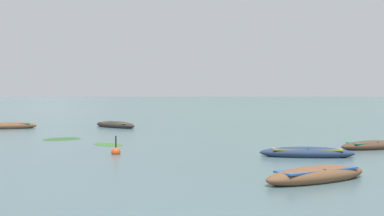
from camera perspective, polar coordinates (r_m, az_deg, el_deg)
name	(u,v)px	position (r m, az deg, el deg)	size (l,w,h in m)	color
ground_plane	(229,96)	(1506.54, 4.74, 1.50)	(6000.00, 6000.00, 0.00)	#476066
mountain_1	(54,69)	(2676.66, -17.17, 4.78)	(1240.37, 1240.37, 308.58)	slate
mountain_2	(272,44)	(2558.77, 10.11, 8.08)	(2358.67, 2358.67, 585.05)	#56665B
rowboat_0	(307,153)	(19.34, 14.41, -5.55)	(3.92, 1.08, 0.52)	navy
rowboat_2	(9,126)	(37.25, -22.22, -2.14)	(4.09, 2.91, 0.64)	brown
rowboat_3	(115,125)	(36.31, -9.77, -2.14)	(4.31, 3.59, 0.63)	#2D2826
rowboat_5	(373,146)	(23.16, 22.04, -4.45)	(3.66, 2.35, 0.50)	#4C3323
rowboat_6	(317,175)	(14.00, 15.59, -8.23)	(3.70, 2.94, 0.57)	brown
mooring_buoy	(116,152)	(19.84, -9.66, -5.54)	(0.41, 0.41, 0.92)	#DB4C1E
weed_patch_0	(62,139)	(27.29, -16.21, -3.83)	(1.64, 2.25, 0.14)	#2D5628
weed_patch_1	(108,145)	(23.65, -10.60, -4.63)	(1.97, 1.17, 0.14)	#38662D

